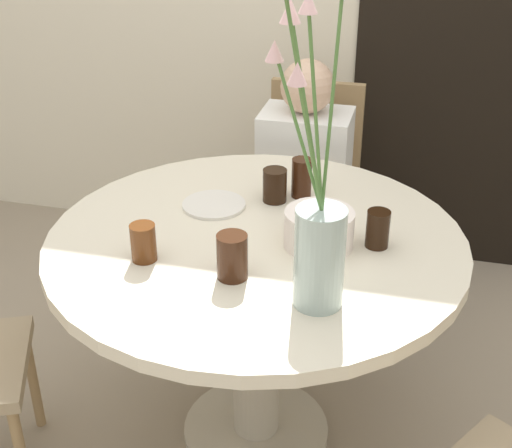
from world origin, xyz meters
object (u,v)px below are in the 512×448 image
(side_plate, at_px, (214,205))
(drink_glass_1, at_px, (143,242))
(drink_glass_2, at_px, (232,256))
(birthday_cake, at_px, (319,229))
(drink_glass_4, at_px, (302,178))
(flower_vase, at_px, (317,220))
(drink_glass_3, at_px, (378,229))
(drink_glass_0, at_px, (276,186))
(person_guest, at_px, (304,198))
(chair_left_flank, at_px, (311,181))

(side_plate, distance_m, drink_glass_1, 0.36)
(drink_glass_2, bearing_deg, birthday_cake, 49.04)
(drink_glass_4, bearing_deg, drink_glass_2, -99.03)
(flower_vase, bearing_deg, drink_glass_1, 169.54)
(flower_vase, bearing_deg, drink_glass_4, 103.97)
(drink_glass_2, relative_size, drink_glass_3, 1.14)
(drink_glass_1, relative_size, drink_glass_4, 0.82)
(drink_glass_0, relative_size, drink_glass_1, 1.01)
(person_guest, bearing_deg, chair_left_flank, 90.56)
(drink_glass_0, bearing_deg, flower_vase, -67.84)
(side_plate, bearing_deg, drink_glass_0, 25.51)
(chair_left_flank, bearing_deg, drink_glass_4, -83.50)
(chair_left_flank, xyz_separation_m, side_plate, (-0.16, -0.81, 0.26))
(drink_glass_0, relative_size, drink_glass_2, 0.86)
(side_plate, relative_size, drink_glass_1, 1.88)
(birthday_cake, xyz_separation_m, drink_glass_2, (-0.19, -0.21, 0.01))
(birthday_cake, relative_size, drink_glass_2, 1.58)
(flower_vase, bearing_deg, drink_glass_3, 68.89)
(chair_left_flank, relative_size, drink_glass_4, 7.03)
(drink_glass_4, distance_m, person_guest, 0.61)
(drink_glass_3, relative_size, drink_glass_4, 0.85)
(chair_left_flank, distance_m, drink_glass_4, 0.75)
(flower_vase, relative_size, drink_glass_1, 7.78)
(drink_glass_1, xyz_separation_m, person_guest, (0.25, 0.99, -0.31))
(chair_left_flank, distance_m, side_plate, 0.87)
(drink_glass_4, bearing_deg, side_plate, -151.01)
(drink_glass_1, bearing_deg, side_plate, 75.80)
(chair_left_flank, xyz_separation_m, birthday_cake, (0.19, -0.96, 0.31))
(chair_left_flank, distance_m, drink_glass_0, 0.79)
(side_plate, height_order, person_guest, person_guest)
(flower_vase, bearing_deg, side_plate, 131.82)
(birthday_cake, distance_m, drink_glass_3, 0.16)
(person_guest, bearing_deg, drink_glass_2, -89.93)
(drink_glass_1, bearing_deg, drink_glass_3, 20.72)
(flower_vase, distance_m, side_plate, 0.62)
(chair_left_flank, bearing_deg, person_guest, -90.00)
(drink_glass_3, height_order, person_guest, person_guest)
(chair_left_flank, distance_m, drink_glass_3, 1.04)
(drink_glass_1, height_order, drink_glass_4, drink_glass_4)
(side_plate, xyz_separation_m, drink_glass_1, (-0.09, -0.34, 0.05))
(birthday_cake, relative_size, drink_glass_3, 1.80)
(drink_glass_0, relative_size, drink_glass_3, 0.98)
(drink_glass_4, bearing_deg, birthday_cake, -70.10)
(drink_glass_1, relative_size, drink_glass_2, 0.85)
(side_plate, bearing_deg, chair_left_flank, 78.66)
(chair_left_flank, height_order, side_plate, chair_left_flank)
(chair_left_flank, xyz_separation_m, drink_glass_2, (0.00, -1.18, 0.32))
(side_plate, relative_size, drink_glass_0, 1.87)
(drink_glass_3, distance_m, drink_glass_4, 0.37)
(chair_left_flank, bearing_deg, drink_glass_0, -89.42)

